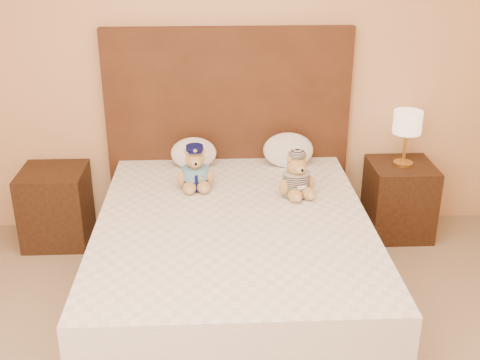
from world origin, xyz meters
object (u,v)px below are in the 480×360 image
at_px(pillow_left, 194,152).
at_px(pillow_right, 288,148).
at_px(nightstand_left, 56,206).
at_px(nightstand_right, 399,199).
at_px(teddy_police, 195,167).
at_px(lamp, 407,125).
at_px(bed, 234,259).
at_px(teddy_prisoner, 296,175).

xyz_separation_m(pillow_left, pillow_right, (0.67, 0.00, 0.01)).
relative_size(nightstand_left, pillow_right, 1.54).
xyz_separation_m(nightstand_right, teddy_police, (-1.48, -0.35, 0.42)).
distance_m(lamp, pillow_right, 0.85).
bearing_deg(bed, teddy_prisoner, 37.22).
height_order(nightstand_right, teddy_prisoner, teddy_prisoner).
bearing_deg(nightstand_left, teddy_police, -18.79).
xyz_separation_m(teddy_police, teddy_prisoner, (0.64, -0.14, -0.00)).
xyz_separation_m(bed, nightstand_left, (-1.25, 0.80, -0.00)).
relative_size(bed, pillow_left, 6.22).
distance_m(bed, teddy_police, 0.66).
distance_m(teddy_police, pillow_left, 0.38).
xyz_separation_m(bed, pillow_left, (-0.25, 0.83, 0.39)).
xyz_separation_m(bed, pillow_right, (0.42, 0.83, 0.40)).
bearing_deg(teddy_police, pillow_left, 87.68).
bearing_deg(pillow_right, nightstand_left, -178.97).
bearing_deg(pillow_right, pillow_left, 180.00).
height_order(nightstand_left, pillow_left, pillow_left).
bearing_deg(teddy_prisoner, teddy_police, 148.68).
bearing_deg(nightstand_left, teddy_prisoner, -16.44).
bearing_deg(pillow_right, nightstand_right, -2.07).
relative_size(nightstand_left, pillow_left, 1.71).
bearing_deg(teddy_police, lamp, 7.78).
distance_m(bed, nightstand_left, 1.48).
xyz_separation_m(nightstand_right, pillow_right, (-0.83, 0.03, 0.40)).
bearing_deg(lamp, pillow_right, 177.93).
bearing_deg(nightstand_right, teddy_police, -166.82).
distance_m(bed, lamp, 1.59).
height_order(teddy_police, teddy_prisoner, teddy_police).
distance_m(lamp, teddy_police, 1.53).
bearing_deg(lamp, nightstand_left, 180.00).
distance_m(bed, pillow_right, 1.01).
distance_m(pillow_left, pillow_right, 0.67).
height_order(nightstand_left, teddy_police, teddy_police).
distance_m(nightstand_right, pillow_right, 0.92).
distance_m(nightstand_right, pillow_left, 1.55).
xyz_separation_m(nightstand_left, lamp, (2.50, 0.00, 0.57)).
bearing_deg(lamp, pillow_left, 178.85).
bearing_deg(teddy_prisoner, nightstand_right, 11.45).
relative_size(nightstand_right, lamp, 1.38).
xyz_separation_m(bed, teddy_police, (-0.23, 0.45, 0.42)).
relative_size(bed, teddy_prisoner, 6.95).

